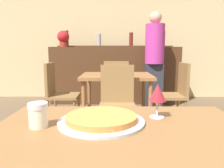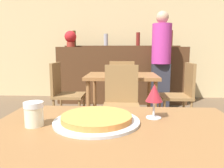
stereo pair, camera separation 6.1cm
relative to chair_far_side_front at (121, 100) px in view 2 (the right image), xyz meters
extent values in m
cube|color=#D1B784|center=(-0.01, 2.68, 0.87)|extent=(8.00, 0.05, 2.80)
cube|color=brown|center=(-0.01, -1.55, 0.21)|extent=(1.07, 0.73, 0.04)
cube|color=brown|center=(0.00, 0.53, 0.20)|extent=(0.94, 0.73, 0.04)
cylinder|color=brown|center=(-0.41, 0.23, -0.17)|extent=(0.05, 0.05, 0.71)
cylinder|color=brown|center=(0.41, 0.23, -0.17)|extent=(0.05, 0.05, 0.71)
cylinder|color=brown|center=(-0.41, 0.84, -0.17)|extent=(0.05, 0.05, 0.71)
cylinder|color=brown|center=(0.41, 0.84, -0.17)|extent=(0.05, 0.05, 0.71)
cube|color=#4C2D19|center=(-0.01, 2.17, 0.04)|extent=(2.60, 0.56, 1.15)
cube|color=#4C2D19|center=(-0.01, 2.31, 0.63)|extent=(2.39, 0.24, 0.03)
cylinder|color=#5B3314|center=(-1.03, 2.31, 0.80)|extent=(0.07, 0.07, 0.31)
cylinder|color=#9999A3|center=(-0.35, 2.31, 0.77)|extent=(0.09, 0.09, 0.25)
cylinder|color=maroon|center=(0.33, 2.31, 0.78)|extent=(0.08, 0.08, 0.27)
cylinder|color=maroon|center=(1.01, 2.31, 0.80)|extent=(0.08, 0.08, 0.31)
cube|color=olive|center=(0.00, -0.08, -0.07)|extent=(0.40, 0.40, 0.04)
cube|color=olive|center=(0.00, 0.10, 0.16)|extent=(0.38, 0.04, 0.43)
cylinder|color=olive|center=(-0.17, -0.25, -0.31)|extent=(0.03, 0.03, 0.44)
cylinder|color=olive|center=(0.17, -0.25, -0.31)|extent=(0.03, 0.03, 0.44)
cylinder|color=olive|center=(-0.17, 0.09, -0.31)|extent=(0.03, 0.03, 0.44)
cylinder|color=olive|center=(0.17, 0.09, -0.31)|extent=(0.03, 0.03, 0.44)
cube|color=olive|center=(0.00, 1.15, -0.07)|extent=(0.40, 0.40, 0.04)
cube|color=olive|center=(0.00, 0.97, 0.16)|extent=(0.38, 0.04, 0.43)
cylinder|color=olive|center=(0.17, 1.32, -0.31)|extent=(0.03, 0.03, 0.44)
cylinder|color=olive|center=(-0.17, 1.32, -0.31)|extent=(0.03, 0.03, 0.44)
cylinder|color=olive|center=(0.17, 0.98, -0.31)|extent=(0.03, 0.03, 0.44)
cylinder|color=olive|center=(-0.17, 0.98, -0.31)|extent=(0.03, 0.03, 0.44)
cube|color=olive|center=(-0.72, 0.53, -0.07)|extent=(0.40, 0.40, 0.04)
cube|color=olive|center=(-0.90, 0.53, 0.16)|extent=(0.04, 0.38, 0.43)
cylinder|color=olive|center=(-0.55, 0.36, -0.31)|extent=(0.03, 0.03, 0.44)
cylinder|color=olive|center=(-0.55, 0.70, -0.31)|extent=(0.03, 0.03, 0.44)
cylinder|color=olive|center=(-0.89, 0.36, -0.31)|extent=(0.03, 0.03, 0.44)
cylinder|color=olive|center=(-0.89, 0.70, -0.31)|extent=(0.03, 0.03, 0.44)
cube|color=olive|center=(0.72, 0.53, -0.07)|extent=(0.40, 0.40, 0.04)
cube|color=olive|center=(0.90, 0.53, 0.16)|extent=(0.04, 0.38, 0.43)
cylinder|color=olive|center=(0.55, 0.70, -0.31)|extent=(0.03, 0.03, 0.44)
cylinder|color=olive|center=(0.55, 0.36, -0.31)|extent=(0.03, 0.03, 0.44)
cylinder|color=olive|center=(0.89, 0.70, -0.31)|extent=(0.03, 0.03, 0.44)
cylinder|color=olive|center=(0.89, 0.36, -0.31)|extent=(0.03, 0.03, 0.44)
cylinder|color=#B7B7BC|center=(-0.10, -1.47, 0.23)|extent=(0.37, 0.37, 0.01)
cylinder|color=#CC7A38|center=(-0.10, -1.47, 0.25)|extent=(0.31, 0.31, 0.02)
cylinder|color=beige|center=(-0.35, -1.52, 0.27)|extent=(0.08, 0.08, 0.08)
cylinder|color=silver|center=(-0.35, -1.52, 0.32)|extent=(0.08, 0.08, 0.02)
cube|color=#2D2D38|center=(0.70, 1.59, -0.11)|extent=(0.32, 0.18, 0.84)
cylinder|color=#B2338C|center=(0.70, 1.59, 0.66)|extent=(0.34, 0.34, 0.70)
sphere|color=tan|center=(0.70, 1.59, 1.12)|extent=(0.22, 0.22, 0.22)
cylinder|color=silver|center=(0.16, -1.38, 0.23)|extent=(0.07, 0.07, 0.00)
cylinder|color=silver|center=(0.16, -1.38, 0.27)|extent=(0.01, 0.01, 0.07)
cone|color=maroon|center=(0.16, -1.38, 0.35)|extent=(0.08, 0.08, 0.08)
cylinder|color=maroon|center=(-1.06, 2.12, 0.66)|extent=(0.16, 0.16, 0.10)
sphere|color=red|center=(-1.06, 2.12, 0.82)|extent=(0.24, 0.24, 0.24)
camera|label=1|loc=(-0.05, -2.38, 0.54)|focal=35.00mm
camera|label=2|loc=(0.01, -2.38, 0.54)|focal=35.00mm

